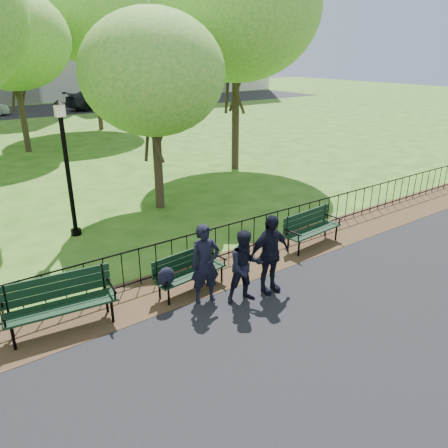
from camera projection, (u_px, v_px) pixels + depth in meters
ground at (247, 305)px, 8.88m from camera, size 120.00×120.00×0.00m
asphalt_path at (394, 408)px, 6.32m from camera, size 60.00×9.20×0.01m
dirt_strip at (207, 276)px, 10.01m from camera, size 60.00×1.60×0.01m
iron_fence at (194, 249)px, 10.21m from camera, size 24.06×0.06×1.00m
park_bench_main at (180, 271)px, 9.04m from camera, size 1.71×0.67×0.93m
park_bench_left_a at (59, 297)px, 7.94m from camera, size 2.02×0.84×1.12m
park_bench_right_a at (311, 225)px, 11.42m from camera, size 1.81×0.69×1.01m
lamppost at (67, 165)px, 11.54m from camera, size 0.33×0.33×3.68m
tree_near_e at (153, 74)px, 12.90m from camera, size 4.33×4.33×6.03m
tree_mid_e at (237, 7)px, 16.85m from camera, size 6.58×6.58×9.18m
tree_far_c at (10, 39)px, 20.40m from camera, size 5.49×5.49×7.65m
tree_far_e at (89, 9)px, 26.07m from camera, size 7.40×7.40×10.31m
person_left at (205, 264)px, 8.74m from camera, size 0.69×0.54×1.66m
person_mid at (245, 267)px, 8.75m from camera, size 0.83×0.59×1.54m
person_right at (270, 254)px, 9.08m from camera, size 1.03×0.46×1.73m
sedan_dark at (98, 100)px, 38.28m from camera, size 5.84×2.96×1.63m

